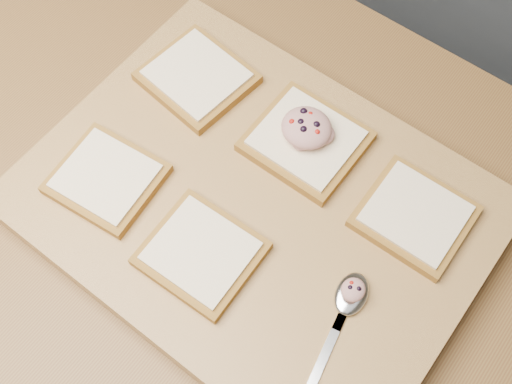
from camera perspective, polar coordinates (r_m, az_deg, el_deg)
ground at (r=1.64m, az=-0.24°, el=-16.58°), size 4.00×4.00×0.00m
island_counter at (r=1.20m, az=-0.32°, el=-12.69°), size 2.00×0.80×0.90m
cutting_board at (r=0.77m, az=-0.00°, el=-1.39°), size 0.52×0.40×0.04m
bread_far_left at (r=0.84m, az=-5.27°, el=10.13°), size 0.14×0.13×0.02m
bread_far_center at (r=0.78m, az=4.47°, el=4.56°), size 0.13×0.12×0.02m
bread_far_right at (r=0.75m, az=13.92°, el=-2.06°), size 0.12×0.11×0.02m
bread_near_left at (r=0.77m, az=-13.15°, el=1.18°), size 0.13×0.12×0.02m
bread_near_center at (r=0.72m, az=-4.90°, el=-5.43°), size 0.12×0.11×0.02m
tuna_salad_dollop at (r=0.76m, az=4.51°, el=5.74°), size 0.06×0.06×0.03m
spoon at (r=0.71m, az=8.09°, el=-9.84°), size 0.06×0.18×0.01m
spoon_salad at (r=0.70m, az=8.64°, el=-8.59°), size 0.03×0.03×0.02m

